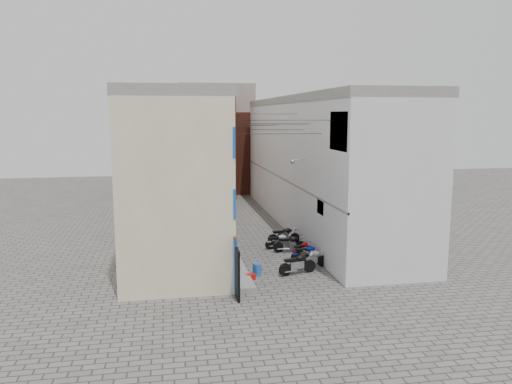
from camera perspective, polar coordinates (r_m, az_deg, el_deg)
ground at (r=22.62m, az=4.14°, el=-11.23°), size 90.00×90.00×0.00m
plinth at (r=34.59m, az=-4.51°, el=-3.95°), size 0.90×26.00×0.25m
building_left at (r=33.69m, az=-9.56°, el=3.15°), size 5.10×27.00×9.00m
building_right at (r=35.27m, az=6.90°, el=3.47°), size 5.94×26.00×9.00m
building_far_brick_left at (r=48.77m, az=-6.28°, el=5.52°), size 6.00×6.00×10.00m
building_far_brick_right at (r=51.39m, az=-0.83°, el=4.62°), size 5.00×6.00×8.00m
building_far_concrete at (r=54.88m, az=-4.63°, el=6.43°), size 8.00×5.00×11.00m
far_shopfront at (r=46.55m, az=-3.50°, el=0.70°), size 2.00×0.30×2.40m
overhead_wires at (r=28.73m, az=0.51°, el=7.57°), size 5.80×13.02×1.32m
motorcycle_a at (r=24.73m, az=4.77°, el=-8.05°), size 2.11×1.15×1.17m
motorcycle_b at (r=25.80m, az=6.36°, el=-7.46°), size 1.95×0.96×1.08m
motorcycle_c at (r=26.80m, az=5.89°, el=-6.88°), size 1.80×0.61×1.04m
motorcycle_d at (r=27.69m, az=5.34°, el=-6.42°), size 1.69×1.40×0.98m
motorcycle_e at (r=28.55m, az=3.90°, el=-5.79°), size 1.97×0.73×1.12m
motorcycle_f at (r=29.28m, az=2.68°, el=-5.53°), size 1.77×0.73×1.00m
motorcycle_g at (r=30.32m, az=3.23°, el=-4.86°), size 2.07×0.78×1.18m
person_a at (r=25.57m, az=-3.00°, el=-6.55°), size 0.39×0.56×1.45m
person_b at (r=28.85m, az=-3.21°, el=-4.77°), size 0.55×0.71×1.46m
water_jug_near at (r=24.61m, az=0.22°, el=-8.84°), size 0.46×0.46×0.56m
water_jug_far at (r=24.78m, az=0.00°, el=-8.74°), size 0.40×0.40×0.54m
red_crate at (r=24.03m, az=-0.63°, el=-9.66°), size 0.50×0.44×0.26m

